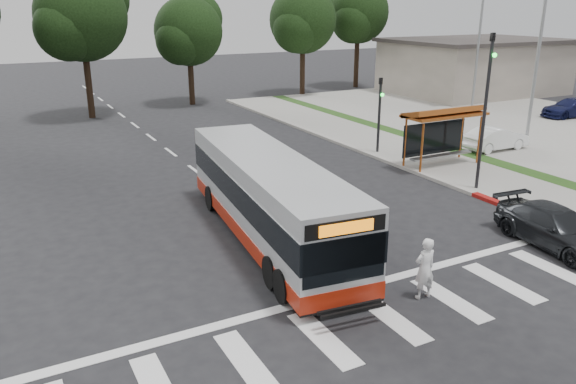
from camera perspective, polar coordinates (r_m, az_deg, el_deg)
ground at (r=18.51m, az=0.81°, el=-5.54°), size 140.00×140.00×0.00m
sidewalk_east at (r=30.71m, az=11.71°, el=4.04°), size 4.00×40.00×0.12m
curb_east at (r=29.50m, az=8.69°, el=3.65°), size 0.30×40.00×0.15m
curb_east_red at (r=22.68m, az=23.81°, el=-2.35°), size 0.32×6.00×0.15m
parking_lot at (r=40.52m, az=23.21°, el=6.39°), size 18.00×36.00×0.10m
commercial_building at (r=53.28m, az=18.35°, el=11.88°), size 14.00×10.00×4.40m
building_roof_cap at (r=53.10m, az=18.61°, el=14.39°), size 14.60×10.60×0.30m
crosswalk_ladder at (r=14.82m, az=10.39°, el=-12.42°), size 18.00×2.60×0.01m
bus_shelter at (r=27.98m, az=15.46°, el=7.17°), size 4.20×1.60×2.86m
traffic_signal_ne_tall at (r=24.38m, az=19.49°, el=8.83°), size 0.18×0.37×6.50m
traffic_signal_ne_short at (r=29.72m, az=9.30°, el=8.48°), size 0.18×0.37×4.00m
lot_light_front at (r=33.46m, az=24.27°, el=14.17°), size 1.90×0.35×9.01m
lot_light_mid at (r=44.56m, az=18.94°, el=15.49°), size 1.90×0.35×9.01m
tree_ne_a at (r=49.25m, az=1.55°, el=17.20°), size 6.16×5.74×9.30m
tree_ne_b at (r=54.67m, az=7.19°, el=17.76°), size 6.16×5.74×10.02m
tree_north_a at (r=41.34m, az=-20.19°, el=16.61°), size 6.60×6.15×10.17m
tree_north_b at (r=45.19m, az=-10.01°, el=15.89°), size 5.72×5.33×8.43m
transit_bus at (r=18.59m, az=-1.94°, el=-0.76°), size 3.54×11.10×2.82m
pedestrian at (r=15.52m, az=13.73°, el=-7.55°), size 0.64×0.43×1.74m
dark_sedan at (r=20.27m, az=25.58°, el=-3.30°), size 2.23×4.58×1.28m
parked_car_1 at (r=32.20m, az=20.36°, el=5.13°), size 3.76×1.36×1.23m
parked_car_3 at (r=43.95m, az=26.82°, el=7.66°), size 4.53×2.26×1.26m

